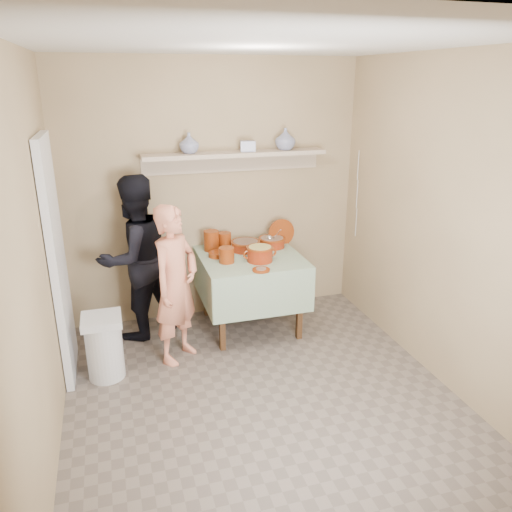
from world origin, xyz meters
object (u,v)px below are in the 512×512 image
object	(u,v)px
cazuela_rice	(260,253)
person_helper	(136,258)
person_cook	(176,285)
trash_bin	(104,347)
serving_table	(250,267)

from	to	relation	value
cazuela_rice	person_helper	bearing A→B (deg)	163.29
person_cook	cazuela_rice	bearing A→B (deg)	-29.66
person_helper	trash_bin	distance (m)	0.93
trash_bin	serving_table	bearing A→B (deg)	20.63
person_cook	cazuela_rice	size ratio (longest dim) A/B	4.30
trash_bin	cazuela_rice	bearing A→B (deg)	14.02
person_helper	serving_table	distance (m)	1.10
person_helper	cazuela_rice	world-z (taller)	person_helper
person_cook	person_helper	xyz separation A→B (m)	(-0.30, 0.56, 0.08)
person_helper	cazuela_rice	bearing A→B (deg)	133.33
person_helper	serving_table	size ratio (longest dim) A/B	1.63
trash_bin	person_helper	bearing A→B (deg)	64.12
person_cook	person_helper	distance (m)	0.64
person_helper	cazuela_rice	distance (m)	1.18
cazuela_rice	serving_table	bearing A→B (deg)	105.23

